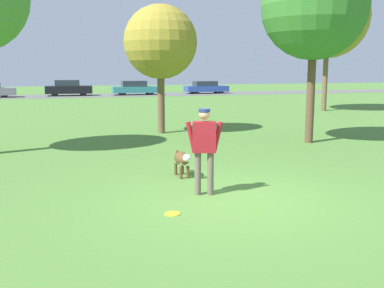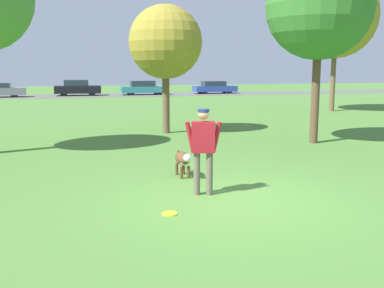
{
  "view_description": "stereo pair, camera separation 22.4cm",
  "coord_description": "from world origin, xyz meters",
  "px_view_note": "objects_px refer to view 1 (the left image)",
  "views": [
    {
      "loc": [
        -3.24,
        -7.76,
        2.5
      ],
      "look_at": [
        -0.43,
        1.29,
        0.9
      ],
      "focal_mm": 42.0,
      "sensor_mm": 36.0,
      "label": 1
    },
    {
      "loc": [
        -3.03,
        -7.82,
        2.5
      ],
      "look_at": [
        -0.43,
        1.29,
        0.9
      ],
      "focal_mm": 42.0,
      "sensor_mm": 36.0,
      "label": 2
    }
  ],
  "objects_px": {
    "frisbee": "(172,214)",
    "parked_car_blue": "(206,87)",
    "tree_near_right": "(315,6)",
    "parked_car_black": "(69,88)",
    "person": "(204,144)",
    "dog": "(182,159)",
    "tree_mid_center": "(160,42)",
    "tree_far_right": "(328,17)",
    "parked_car_teal": "(135,88)"
  },
  "relations": [
    {
      "from": "parked_car_teal",
      "to": "dog",
      "type": "bearing_deg",
      "value": -97.08
    },
    {
      "from": "person",
      "to": "dog",
      "type": "distance_m",
      "value": 1.68
    },
    {
      "from": "person",
      "to": "dog",
      "type": "bearing_deg",
      "value": 107.99
    },
    {
      "from": "parked_car_black",
      "to": "parked_car_blue",
      "type": "relative_size",
      "value": 0.99
    },
    {
      "from": "person",
      "to": "dog",
      "type": "height_order",
      "value": "person"
    },
    {
      "from": "dog",
      "to": "parked_car_black",
      "type": "xyz_separation_m",
      "value": [
        -1.34,
        33.43,
        0.3
      ]
    },
    {
      "from": "tree_mid_center",
      "to": "tree_far_right",
      "type": "distance_m",
      "value": 13.24
    },
    {
      "from": "person",
      "to": "parked_car_teal",
      "type": "relative_size",
      "value": 0.39
    },
    {
      "from": "frisbee",
      "to": "tree_far_right",
      "type": "distance_m",
      "value": 21.75
    },
    {
      "from": "parked_car_teal",
      "to": "parked_car_blue",
      "type": "height_order",
      "value": "parked_car_teal"
    },
    {
      "from": "tree_mid_center",
      "to": "parked_car_teal",
      "type": "distance_m",
      "value": 26.28
    },
    {
      "from": "tree_mid_center",
      "to": "tree_far_right",
      "type": "xyz_separation_m",
      "value": [
        11.47,
        6.3,
        1.97
      ]
    },
    {
      "from": "dog",
      "to": "tree_far_right",
      "type": "relative_size",
      "value": 0.13
    },
    {
      "from": "parked_car_black",
      "to": "person",
      "type": "bearing_deg",
      "value": -84.95
    },
    {
      "from": "person",
      "to": "tree_far_right",
      "type": "xyz_separation_m",
      "value": [
        12.68,
        15.06,
        4.42
      ]
    },
    {
      "from": "tree_near_right",
      "to": "tree_far_right",
      "type": "relative_size",
      "value": 0.8
    },
    {
      "from": "tree_mid_center",
      "to": "tree_far_right",
      "type": "height_order",
      "value": "tree_far_right"
    },
    {
      "from": "tree_near_right",
      "to": "parked_car_black",
      "type": "distance_m",
      "value": 30.97
    },
    {
      "from": "tree_far_right",
      "to": "parked_car_blue",
      "type": "bearing_deg",
      "value": 91.75
    },
    {
      "from": "tree_mid_center",
      "to": "parked_car_blue",
      "type": "height_order",
      "value": "tree_mid_center"
    },
    {
      "from": "person",
      "to": "parked_car_black",
      "type": "distance_m",
      "value": 35.03
    },
    {
      "from": "dog",
      "to": "tree_mid_center",
      "type": "bearing_deg",
      "value": 169.09
    },
    {
      "from": "parked_car_teal",
      "to": "parked_car_blue",
      "type": "bearing_deg",
      "value": 3.68
    },
    {
      "from": "dog",
      "to": "tree_far_right",
      "type": "bearing_deg",
      "value": 135.44
    },
    {
      "from": "tree_near_right",
      "to": "parked_car_black",
      "type": "xyz_separation_m",
      "value": [
        -6.84,
        29.96,
        -3.78
      ]
    },
    {
      "from": "person",
      "to": "tree_far_right",
      "type": "height_order",
      "value": "tree_far_right"
    },
    {
      "from": "person",
      "to": "parked_car_black",
      "type": "bearing_deg",
      "value": 110.01
    },
    {
      "from": "parked_car_blue",
      "to": "tree_far_right",
      "type": "bearing_deg",
      "value": -87.96
    },
    {
      "from": "dog",
      "to": "parked_car_blue",
      "type": "xyz_separation_m",
      "value": [
        12.08,
        33.4,
        0.2
      ]
    },
    {
      "from": "dog",
      "to": "frisbee",
      "type": "height_order",
      "value": "dog"
    },
    {
      "from": "tree_near_right",
      "to": "tree_mid_center",
      "type": "xyz_separation_m",
      "value": [
        -4.28,
        3.73,
        -1.01
      ]
    },
    {
      "from": "tree_far_right",
      "to": "parked_car_black",
      "type": "distance_m",
      "value": 24.84
    },
    {
      "from": "tree_near_right",
      "to": "parked_car_black",
      "type": "relative_size",
      "value": 1.47
    },
    {
      "from": "frisbee",
      "to": "parked_car_black",
      "type": "xyz_separation_m",
      "value": [
        -0.43,
        36.01,
        0.7
      ]
    },
    {
      "from": "frisbee",
      "to": "parked_car_blue",
      "type": "relative_size",
      "value": 0.06
    },
    {
      "from": "frisbee",
      "to": "tree_near_right",
      "type": "bearing_deg",
      "value": 43.3
    },
    {
      "from": "dog",
      "to": "tree_near_right",
      "type": "height_order",
      "value": "tree_near_right"
    },
    {
      "from": "dog",
      "to": "parked_car_blue",
      "type": "height_order",
      "value": "parked_car_blue"
    },
    {
      "from": "person",
      "to": "parked_car_teal",
      "type": "distance_m",
      "value": 34.97
    },
    {
      "from": "dog",
      "to": "tree_near_right",
      "type": "bearing_deg",
      "value": 120.92
    },
    {
      "from": "frisbee",
      "to": "parked_car_teal",
      "type": "relative_size",
      "value": 0.06
    },
    {
      "from": "parked_car_black",
      "to": "tree_far_right",
      "type": "bearing_deg",
      "value": -52.02
    },
    {
      "from": "parked_car_black",
      "to": "parked_car_teal",
      "type": "relative_size",
      "value": 0.96
    },
    {
      "from": "person",
      "to": "parked_car_teal",
      "type": "xyz_separation_m",
      "value": [
        4.78,
        34.64,
        -0.37
      ]
    },
    {
      "from": "tree_far_right",
      "to": "parked_car_blue",
      "type": "relative_size",
      "value": 1.82
    },
    {
      "from": "parked_car_black",
      "to": "parked_car_teal",
      "type": "bearing_deg",
      "value": -0.46
    },
    {
      "from": "tree_near_right",
      "to": "frisbee",
      "type": "bearing_deg",
      "value": -136.7
    },
    {
      "from": "dog",
      "to": "tree_near_right",
      "type": "relative_size",
      "value": 0.16
    },
    {
      "from": "person",
      "to": "tree_near_right",
      "type": "relative_size",
      "value": 0.28
    },
    {
      "from": "frisbee",
      "to": "tree_mid_center",
      "type": "xyz_separation_m",
      "value": [
        2.13,
        9.77,
        3.47
      ]
    }
  ]
}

